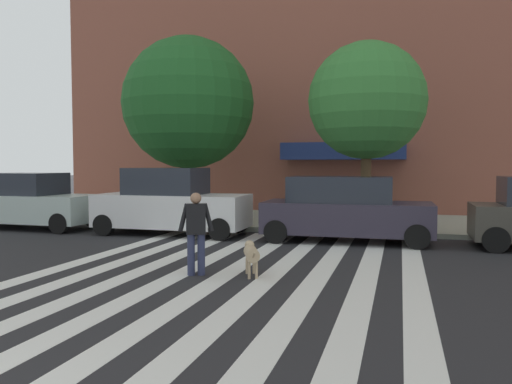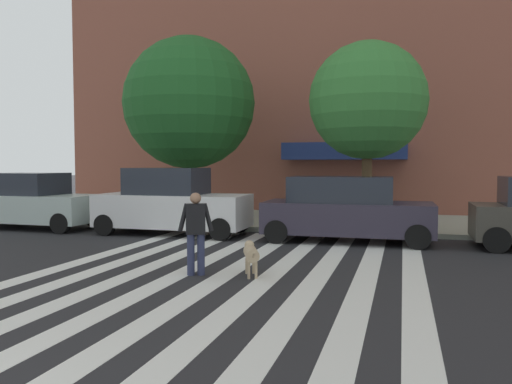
{
  "view_description": "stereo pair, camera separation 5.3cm",
  "coord_description": "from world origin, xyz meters",
  "px_view_note": "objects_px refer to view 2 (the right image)",
  "views": [
    {
      "loc": [
        4.74,
        -1.74,
        2.19
      ],
      "look_at": [
        1.67,
        8.88,
        1.59
      ],
      "focal_mm": 35.12,
      "sensor_mm": 36.0,
      "label": 1
    },
    {
      "loc": [
        4.79,
        -1.73,
        2.19
      ],
      "look_at": [
        1.67,
        8.88,
        1.59
      ],
      "focal_mm": 35.12,
      "sensor_mm": 36.0,
      "label": 2
    }
  ],
  "objects_px": {
    "street_tree_middle": "(368,101)",
    "parked_car_behind_first": "(171,203)",
    "parked_car_near_curb": "(32,202)",
    "dog_on_leash": "(251,253)",
    "parked_car_third_in_line": "(345,210)",
    "pedestrian_dog_walker": "(196,229)",
    "street_tree_nearest": "(189,103)"
  },
  "relations": [
    {
      "from": "pedestrian_dog_walker",
      "to": "street_tree_nearest",
      "type": "bearing_deg",
      "value": 114.62
    },
    {
      "from": "parked_car_third_in_line",
      "to": "pedestrian_dog_walker",
      "type": "xyz_separation_m",
      "value": [
        -2.37,
        -5.2,
        0.01
      ]
    },
    {
      "from": "parked_car_behind_first",
      "to": "street_tree_middle",
      "type": "relative_size",
      "value": 0.8
    },
    {
      "from": "parked_car_near_curb",
      "to": "street_tree_nearest",
      "type": "bearing_deg",
      "value": 32.28
    },
    {
      "from": "parked_car_near_curb",
      "to": "parked_car_behind_first",
      "type": "distance_m",
      "value": 5.29
    },
    {
      "from": "pedestrian_dog_walker",
      "to": "parked_car_near_curb",
      "type": "bearing_deg",
      "value": 148.08
    },
    {
      "from": "parked_car_third_in_line",
      "to": "parked_car_near_curb",
      "type": "bearing_deg",
      "value": 179.99
    },
    {
      "from": "parked_car_near_curb",
      "to": "street_tree_middle",
      "type": "bearing_deg",
      "value": 10.6
    },
    {
      "from": "pedestrian_dog_walker",
      "to": "dog_on_leash",
      "type": "bearing_deg",
      "value": 13.89
    },
    {
      "from": "parked_car_near_curb",
      "to": "pedestrian_dog_walker",
      "type": "bearing_deg",
      "value": -31.92
    },
    {
      "from": "pedestrian_dog_walker",
      "to": "parked_car_behind_first",
      "type": "bearing_deg",
      "value": 120.49
    },
    {
      "from": "street_tree_middle",
      "to": "dog_on_leash",
      "type": "xyz_separation_m",
      "value": [
        -1.74,
        -7.02,
        -3.77
      ]
    },
    {
      "from": "parked_car_near_curb",
      "to": "pedestrian_dog_walker",
      "type": "distance_m",
      "value": 9.83
    },
    {
      "from": "parked_car_behind_first",
      "to": "parked_car_near_curb",
      "type": "bearing_deg",
      "value": 179.99
    },
    {
      "from": "parked_car_near_curb",
      "to": "street_tree_nearest",
      "type": "height_order",
      "value": "street_tree_nearest"
    },
    {
      "from": "street_tree_middle",
      "to": "pedestrian_dog_walker",
      "type": "relative_size",
      "value": 3.62
    },
    {
      "from": "parked_car_third_in_line",
      "to": "dog_on_leash",
      "type": "relative_size",
      "value": 4.64
    },
    {
      "from": "parked_car_behind_first",
      "to": "dog_on_leash",
      "type": "distance_m",
      "value": 6.45
    },
    {
      "from": "parked_car_near_curb",
      "to": "dog_on_leash",
      "type": "xyz_separation_m",
      "value": [
        9.41,
        -4.94,
        -0.46
      ]
    },
    {
      "from": "parked_car_behind_first",
      "to": "dog_on_leash",
      "type": "relative_size",
      "value": 4.68
    },
    {
      "from": "parked_car_third_in_line",
      "to": "dog_on_leash",
      "type": "bearing_deg",
      "value": -104.79
    },
    {
      "from": "parked_car_behind_first",
      "to": "parked_car_third_in_line",
      "type": "bearing_deg",
      "value": -0.01
    },
    {
      "from": "parked_car_near_curb",
      "to": "parked_car_behind_first",
      "type": "relative_size",
      "value": 0.97
    },
    {
      "from": "parked_car_near_curb",
      "to": "street_tree_middle",
      "type": "xyz_separation_m",
      "value": [
        11.15,
        2.09,
        3.31
      ]
    },
    {
      "from": "street_tree_middle",
      "to": "parked_car_behind_first",
      "type": "bearing_deg",
      "value": -160.41
    },
    {
      "from": "parked_car_near_curb",
      "to": "pedestrian_dog_walker",
      "type": "relative_size",
      "value": 2.82
    },
    {
      "from": "street_tree_middle",
      "to": "dog_on_leash",
      "type": "distance_m",
      "value": 8.16
    },
    {
      "from": "parked_car_near_curb",
      "to": "dog_on_leash",
      "type": "relative_size",
      "value": 4.53
    },
    {
      "from": "street_tree_nearest",
      "to": "street_tree_middle",
      "type": "bearing_deg",
      "value": -7.3
    },
    {
      "from": "parked_car_third_in_line",
      "to": "parked_car_behind_first",
      "type": "bearing_deg",
      "value": 179.99
    },
    {
      "from": "parked_car_near_curb",
      "to": "street_tree_middle",
      "type": "height_order",
      "value": "street_tree_middle"
    },
    {
      "from": "street_tree_nearest",
      "to": "pedestrian_dog_walker",
      "type": "height_order",
      "value": "street_tree_nearest"
    }
  ]
}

